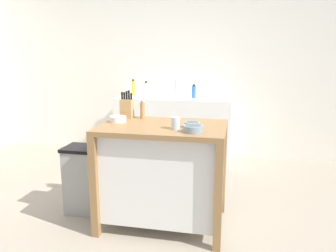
% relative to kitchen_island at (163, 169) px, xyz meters
% --- Properties ---
extents(ground_plane, '(6.90, 6.90, 0.00)m').
position_rel_kitchen_island_xyz_m(ground_plane, '(-0.16, -0.11, -0.49)').
color(ground_plane, gray).
rests_on(ground_plane, ground).
extents(wall_back, '(5.90, 0.10, 2.60)m').
position_rel_kitchen_island_xyz_m(wall_back, '(-0.16, 2.15, 0.81)').
color(wall_back, silver).
rests_on(wall_back, ground).
extents(kitchen_island, '(1.04, 0.71, 0.88)m').
position_rel_kitchen_island_xyz_m(kitchen_island, '(0.00, 0.00, 0.00)').
color(kitchen_island, olive).
rests_on(kitchen_island, ground).
extents(knife_block, '(0.11, 0.09, 0.25)m').
position_rel_kitchen_island_xyz_m(knife_block, '(-0.40, 0.25, 0.48)').
color(knife_block, tan).
rests_on(knife_block, kitchen_island).
extents(bowl_stoneware_deep, '(0.14, 0.14, 0.05)m').
position_rel_kitchen_island_xyz_m(bowl_stoneware_deep, '(-0.41, 0.05, 0.41)').
color(bowl_stoneware_deep, silver).
rests_on(bowl_stoneware_deep, kitchen_island).
extents(bowl_ceramic_small, '(0.13, 0.13, 0.05)m').
position_rel_kitchen_island_xyz_m(bowl_ceramic_small, '(0.25, -0.04, 0.41)').
color(bowl_ceramic_small, gray).
rests_on(bowl_ceramic_small, kitchen_island).
extents(bowl_ceramic_wide, '(0.15, 0.15, 0.05)m').
position_rel_kitchen_island_xyz_m(bowl_ceramic_wide, '(0.28, -0.20, 0.41)').
color(bowl_ceramic_wide, gray).
rests_on(bowl_ceramic_wide, kitchen_island).
extents(drinking_cup, '(0.07, 0.07, 0.09)m').
position_rel_kitchen_island_xyz_m(drinking_cup, '(0.13, -0.12, 0.43)').
color(drinking_cup, silver).
rests_on(drinking_cup, kitchen_island).
extents(pepper_grinder, '(0.04, 0.04, 0.17)m').
position_rel_kitchen_island_xyz_m(pepper_grinder, '(-0.25, 0.25, 0.47)').
color(pepper_grinder, '#AD7F4C').
rests_on(pepper_grinder, kitchen_island).
extents(trash_bin, '(0.36, 0.28, 0.63)m').
position_rel_kitchen_island_xyz_m(trash_bin, '(-0.76, 0.07, -0.18)').
color(trash_bin, gray).
rests_on(trash_bin, ground).
extents(sink_counter, '(1.56, 0.60, 0.88)m').
position_rel_kitchen_island_xyz_m(sink_counter, '(-0.25, 1.80, -0.05)').
color(sink_counter, silver).
rests_on(sink_counter, ground).
extents(sink_faucet, '(0.02, 0.02, 0.22)m').
position_rel_kitchen_island_xyz_m(sink_faucet, '(-0.25, 1.94, 0.50)').
color(sink_faucet, '#B7BCC1').
rests_on(sink_faucet, sink_counter).
extents(bottle_dish_soap, '(0.06, 0.06, 0.18)m').
position_rel_kitchen_island_xyz_m(bottle_dish_soap, '(0.02, 1.80, 0.47)').
color(bottle_dish_soap, blue).
rests_on(bottle_dish_soap, sink_counter).
extents(bottle_spray_cleaner, '(0.05, 0.05, 0.23)m').
position_rel_kitchen_island_xyz_m(bottle_spray_cleaner, '(-0.86, 1.89, 0.49)').
color(bottle_spray_cleaner, yellow).
rests_on(bottle_spray_cleaner, sink_counter).
extents(bottle_hand_soap, '(0.05, 0.05, 0.22)m').
position_rel_kitchen_island_xyz_m(bottle_hand_soap, '(-0.62, 1.72, 0.49)').
color(bottle_hand_soap, white).
rests_on(bottle_hand_soap, sink_counter).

